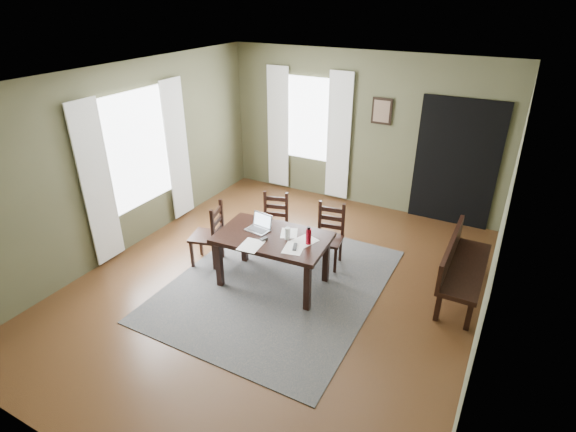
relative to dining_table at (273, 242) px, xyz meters
The scene contains 25 objects.
ground 0.65m from the dining_table, ahead, with size 5.00×6.00×0.01m.
room_shell 1.16m from the dining_table, ahead, with size 5.02×6.02×2.71m.
rug 0.64m from the dining_table, ahead, with size 2.60×3.20×0.01m.
dining_table is the anchor object (origin of this frame).
chair_end 1.06m from the dining_table, behind, with size 0.51×0.51×0.94m.
chair_back_left 0.93m from the dining_table, 118.62° to the left, with size 0.48×0.48×0.88m.
chair_back_right 0.94m from the dining_table, 60.89° to the left, with size 0.45×0.45×0.90m.
bench 2.38m from the dining_table, 21.69° to the left, with size 0.46×1.44×0.81m.
laptop 0.29m from the dining_table, 161.23° to the left, with size 0.33×0.28×0.21m.
computer_mouse 0.18m from the dining_table, 108.62° to the right, with size 0.05×0.09×0.03m, color #3F3F42.
tv_remote 0.41m from the dining_table, 17.09° to the right, with size 0.05×0.17×0.02m, color black.
drinking_glass 0.27m from the dining_table, ahead, with size 0.07×0.07×0.16m, color silver.
water_bottle 0.53m from the dining_table, ahead, with size 0.08×0.08×0.24m.
paper_b 0.42m from the dining_table, 20.78° to the right, with size 0.24×0.31×0.00m, color white.
paper_c 0.24m from the dining_table, 47.30° to the left, with size 0.21×0.28×0.00m, color white.
paper_d 0.43m from the dining_table, ahead, with size 0.25×0.32×0.00m, color white.
paper_e 0.37m from the dining_table, 109.55° to the right, with size 0.25×0.33×0.00m, color white.
window_left 2.55m from the dining_table, behind, with size 0.01×1.30×1.70m.
window_back 3.22m from the dining_table, 107.50° to the left, with size 1.00×0.01×1.50m.
curtain_left_near 2.52m from the dining_table, 165.44° to the right, with size 0.03×0.48×2.30m.
curtain_left_far 2.65m from the dining_table, 156.72° to the left, with size 0.03×0.48×2.30m.
curtain_back_left 3.38m from the dining_table, 117.89° to the left, with size 0.44×0.03×2.30m.
curtain_back_right 3.01m from the dining_table, 96.15° to the left, with size 0.44×0.03×2.30m.
framed_picture 3.20m from the dining_table, 82.09° to the left, with size 0.34×0.03×0.44m.
doorway_back 3.45m from the dining_table, 60.05° to the left, with size 1.30×0.03×2.10m.
Camera 1 is at (2.48, -4.35, 3.57)m, focal length 28.00 mm.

